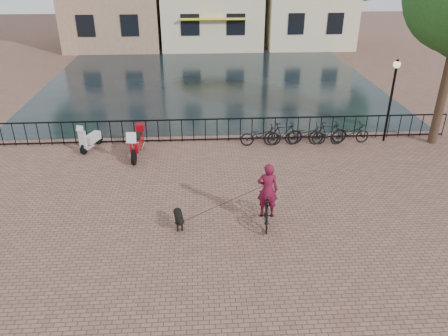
{
  "coord_description": "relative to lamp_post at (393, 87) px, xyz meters",
  "views": [
    {
      "loc": [
        -0.74,
        -9.36,
        7.45
      ],
      "look_at": [
        0.0,
        3.0,
        1.2
      ],
      "focal_mm": 35.0,
      "sensor_mm": 36.0,
      "label": 1
    }
  ],
  "objects": [
    {
      "name": "canal_water",
      "position": [
        -7.2,
        9.7,
        -2.38
      ],
      "size": [
        20.0,
        20.0,
        0.0
      ],
      "primitive_type": "plane",
      "color": "black",
      "rests_on": "ground"
    },
    {
      "name": "cyclist",
      "position": [
        -6.01,
        -6.01,
        -1.49
      ],
      "size": [
        0.79,
        1.76,
        2.34
      ],
      "rotation": [
        0.0,
        0.0,
        3.01
      ],
      "color": "black",
      "rests_on": "ground"
    },
    {
      "name": "ground",
      "position": [
        -7.2,
        -7.6,
        -2.38
      ],
      "size": [
        100.0,
        100.0,
        0.0
      ],
      "primitive_type": "plane",
      "color": "brown",
      "rests_on": "ground"
    },
    {
      "name": "scooter",
      "position": [
        -12.42,
        -0.12,
        -1.74
      ],
      "size": [
        0.86,
        1.42,
        1.27
      ],
      "rotation": [
        0.0,
        0.0,
        -0.37
      ],
      "color": "beige",
      "rests_on": "ground"
    },
    {
      "name": "dog",
      "position": [
        -8.63,
        -6.06,
        -2.08
      ],
      "size": [
        0.43,
        0.93,
        0.6
      ],
      "rotation": [
        0.0,
        0.0,
        0.16
      ],
      "color": "black",
      "rests_on": "ground"
    },
    {
      "name": "parked_bike_1",
      "position": [
        -4.45,
        -0.2,
        -1.88
      ],
      "size": [
        1.7,
        0.6,
        1.0
      ],
      "primitive_type": "imported",
      "rotation": [
        0.0,
        0.0,
        1.65
      ],
      "color": "black",
      "rests_on": "ground"
    },
    {
      "name": "railing",
      "position": [
        -7.2,
        0.4,
        -1.87
      ],
      "size": [
        20.0,
        0.05,
        1.02
      ],
      "color": "black",
      "rests_on": "ground"
    },
    {
      "name": "parked_bike_2",
      "position": [
        -3.5,
        -0.2,
        -1.93
      ],
      "size": [
        1.74,
        0.67,
        0.9
      ],
      "primitive_type": "imported",
      "rotation": [
        0.0,
        0.0,
        1.53
      ],
      "color": "black",
      "rests_on": "ground"
    },
    {
      "name": "parked_bike_3",
      "position": [
        -2.55,
        -0.2,
        -1.88
      ],
      "size": [
        1.7,
        0.61,
        1.0
      ],
      "primitive_type": "imported",
      "rotation": [
        0.0,
        0.0,
        1.66
      ],
      "color": "black",
      "rests_on": "ground"
    },
    {
      "name": "motorcycle",
      "position": [
        -10.42,
        -0.97,
        -1.68
      ],
      "size": [
        0.62,
        1.98,
        1.39
      ],
      "rotation": [
        0.0,
        0.0,
        -0.08
      ],
      "color": "maroon",
      "rests_on": "ground"
    },
    {
      "name": "parked_bike_0",
      "position": [
        -5.4,
        -0.2,
        -1.93
      ],
      "size": [
        1.72,
        0.6,
        0.9
      ],
      "primitive_type": "imported",
      "rotation": [
        0.0,
        0.0,
        1.57
      ],
      "color": "black",
      "rests_on": "ground"
    },
    {
      "name": "parked_bike_4",
      "position": [
        -1.6,
        -0.2,
        -1.93
      ],
      "size": [
        1.77,
        0.79,
        0.9
      ],
      "primitive_type": "imported",
      "rotation": [
        0.0,
        0.0,
        1.68
      ],
      "color": "black",
      "rests_on": "ground"
    },
    {
      "name": "lamp_post",
      "position": [
        0.0,
        0.0,
        0.0
      ],
      "size": [
        0.3,
        0.3,
        3.45
      ],
      "color": "black",
      "rests_on": "ground"
    }
  ]
}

